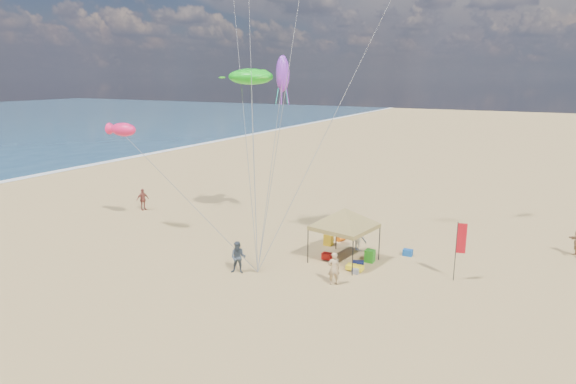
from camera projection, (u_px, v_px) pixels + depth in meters
name	position (u px, v px, depth m)	size (l,w,h in m)	color
ground	(261.00, 278.00, 25.67)	(280.00, 280.00, 0.00)	tan
canopy_tent	(345.00, 210.00, 27.30)	(5.80, 5.80, 3.63)	black
feather_flag	(460.00, 242.00, 24.86)	(0.47, 0.14, 3.16)	black
cooler_red	(327.00, 256.00, 28.26)	(0.54, 0.38, 0.38)	red
cooler_blue	(408.00, 253.00, 28.82)	(0.54, 0.38, 0.38)	#124B98
bag_navy	(358.00, 263.00, 27.22)	(0.36, 0.36, 0.60)	#0C1235
bag_orange	(341.00, 238.00, 31.39)	(0.36, 0.36, 0.60)	orange
chair_green	(370.00, 256.00, 27.84)	(0.50, 0.50, 0.70)	#268718
chair_yellow	(328.00, 240.00, 30.61)	(0.50, 0.50, 0.70)	yellow
crate_grey	(355.00, 271.00, 26.21)	(0.34, 0.30, 0.28)	gray
beach_cart	(355.00, 267.00, 26.56)	(0.90, 0.50, 0.24)	yellow
person_near_a	(334.00, 268.00, 24.72)	(0.62, 0.41, 1.70)	tan
person_near_b	(238.00, 257.00, 26.15)	(0.85, 0.66, 1.75)	#37414B
person_near_c	(358.00, 237.00, 29.52)	(1.15, 0.66, 1.77)	white
person_far_a	(143.00, 199.00, 38.54)	(1.00, 0.42, 1.70)	brown
turtle_kite	(251.00, 77.00, 31.65)	(3.05, 2.44, 1.02)	#16D71B
fish_kite	(123.00, 130.00, 32.12)	(2.00, 1.00, 0.89)	#FF1C5C
squid_kite	(283.00, 74.00, 31.06)	(0.87, 0.87, 2.26)	purple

